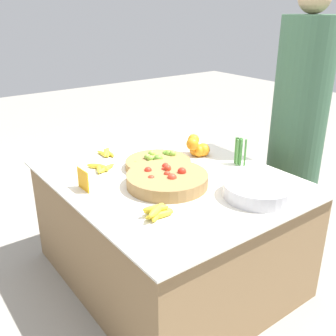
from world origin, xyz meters
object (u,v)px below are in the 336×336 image
(tomato_basket, at_px, (167,179))
(price_sign, at_px, (83,180))
(metal_bowl, at_px, (258,190))
(vendor_person, at_px, (297,132))
(lime_bowl, at_px, (158,163))

(tomato_basket, xyz_separation_m, price_sign, (-0.22, -0.39, 0.02))
(tomato_basket, bearing_deg, price_sign, -119.64)
(tomato_basket, distance_m, metal_bowl, 0.48)
(metal_bowl, bearing_deg, vendor_person, 113.56)
(metal_bowl, distance_m, vendor_person, 0.82)
(metal_bowl, bearing_deg, price_sign, -131.70)
(lime_bowl, height_order, tomato_basket, tomato_basket)
(vendor_person, bearing_deg, tomato_basket, -93.20)
(lime_bowl, xyz_separation_m, tomato_basket, (0.24, -0.11, 0.01))
(lime_bowl, height_order, metal_bowl, lime_bowl)
(price_sign, bearing_deg, lime_bowl, 90.91)
(lime_bowl, xyz_separation_m, vendor_person, (0.30, 0.93, 0.10))
(lime_bowl, relative_size, price_sign, 3.35)
(lime_bowl, relative_size, vendor_person, 0.23)
(lime_bowl, distance_m, metal_bowl, 0.65)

